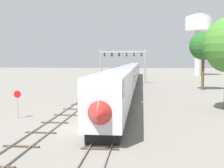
{
  "coord_description": "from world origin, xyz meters",
  "views": [
    {
      "loc": [
        4.81,
        -25.69,
        6.04
      ],
      "look_at": [
        1.0,
        12.0,
        3.0
      ],
      "focal_mm": 48.27,
      "sensor_mm": 36.0,
      "label": 1
    }
  ],
  "objects": [
    {
      "name": "stop_sign",
      "position": [
        -8.0,
        3.98,
        1.87
      ],
      "size": [
        0.76,
        0.08,
        2.88
      ],
      "color": "gray",
      "rests_on": "ground"
    },
    {
      "name": "water_tower",
      "position": [
        26.3,
        94.53,
        18.99
      ],
      "size": [
        10.4,
        10.4,
        24.04
      ],
      "color": "beige",
      "rests_on": "ground"
    },
    {
      "name": "track_near",
      "position": [
        -3.5,
        40.0,
        0.07
      ],
      "size": [
        2.6,
        160.0,
        0.16
      ],
      "color": "slate",
      "rests_on": "ground"
    },
    {
      "name": "passenger_train",
      "position": [
        2.0,
        47.84,
        2.61
      ],
      "size": [
        3.04,
        108.26,
        4.8
      ],
      "color": "silver",
      "rests_on": "ground"
    },
    {
      "name": "track_main",
      "position": [
        2.0,
        60.0,
        0.07
      ],
      "size": [
        2.6,
        200.0,
        0.16
      ],
      "color": "slate",
      "rests_on": "ground"
    },
    {
      "name": "ground_plane",
      "position": [
        0.0,
        0.0,
        0.0
      ],
      "size": [
        400.0,
        400.0,
        0.0
      ],
      "primitive_type": "plane",
      "color": "gray"
    },
    {
      "name": "trackside_tree_left",
      "position": [
        16.89,
        36.15,
        8.79
      ],
      "size": [
        5.66,
        5.66,
        11.68
      ],
      "color": "brown",
      "rests_on": "ground"
    },
    {
      "name": "signal_gantry",
      "position": [
        -0.25,
        52.29,
        6.41
      ],
      "size": [
        12.1,
        0.49,
        8.72
      ],
      "color": "#999BA0",
      "rests_on": "ground"
    }
  ]
}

